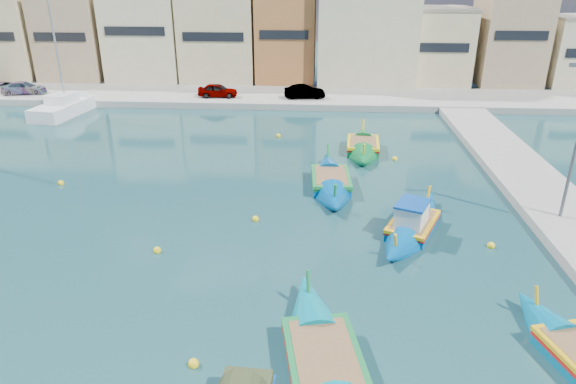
% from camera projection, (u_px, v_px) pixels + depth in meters
% --- Properties ---
extents(ground, '(160.00, 160.00, 0.00)m').
position_uv_depth(ground, '(181.00, 278.00, 21.16)').
color(ground, '#173E46').
rests_on(ground, ground).
extents(north_quay, '(80.00, 8.00, 0.60)m').
position_uv_depth(north_quay, '(266.00, 97.00, 50.38)').
color(north_quay, gray).
rests_on(north_quay, ground).
extents(north_townhouses, '(83.20, 7.87, 10.19)m').
position_uv_depth(north_townhouses, '(334.00, 39.00, 54.86)').
color(north_townhouses, '#C5B688').
rests_on(north_townhouses, ground).
extents(church_block, '(10.00, 10.00, 19.10)m').
position_uv_depth(church_block, '(367.00, 5.00, 53.88)').
color(church_block, beige).
rests_on(church_block, ground).
extents(quay_street_lamp, '(1.18, 0.16, 8.00)m').
position_uv_depth(quay_street_lamp, '(576.00, 142.00, 23.85)').
color(quay_street_lamp, '#595B60').
rests_on(quay_street_lamp, ground).
extents(parked_cars, '(31.70, 2.63, 1.27)m').
position_uv_depth(parked_cars, '(169.00, 90.00, 49.22)').
color(parked_cars, '#4C1919').
rests_on(parked_cars, north_quay).
extents(luzzu_turquoise_cabin, '(5.02, 8.36, 2.68)m').
position_uv_depth(luzzu_turquoise_cabin, '(412.00, 226.00, 24.76)').
color(luzzu_turquoise_cabin, '#005398').
rests_on(luzzu_turquoise_cabin, ground).
extents(luzzu_cyan_mid, '(2.60, 9.06, 2.65)m').
position_uv_depth(luzzu_cyan_mid, '(331.00, 182.00, 30.04)').
color(luzzu_cyan_mid, '#00539D').
rests_on(luzzu_cyan_mid, ground).
extents(luzzu_green, '(2.60, 8.36, 2.60)m').
position_uv_depth(luzzu_green, '(363.00, 147.00, 36.02)').
color(luzzu_green, '#0A7133').
rests_on(luzzu_green, ground).
extents(luzzu_blue_south, '(3.91, 9.89, 2.79)m').
position_uv_depth(luzzu_blue_south, '(324.00, 366.00, 15.98)').
color(luzzu_blue_south, '#0086A1').
rests_on(luzzu_blue_south, ground).
extents(yacht_north, '(3.82, 9.64, 12.53)m').
position_uv_depth(yacht_north, '(76.00, 104.00, 46.93)').
color(yacht_north, white).
rests_on(yacht_north, ground).
extents(mooring_buoys, '(23.62, 25.29, 0.36)m').
position_uv_depth(mooring_buoys, '(266.00, 205.00, 27.56)').
color(mooring_buoys, yellow).
rests_on(mooring_buoys, ground).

